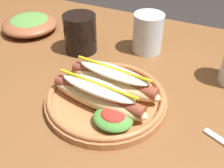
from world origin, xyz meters
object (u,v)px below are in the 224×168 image
at_px(soda_cup, 80,33).
at_px(side_bowl, 30,23).
at_px(hot_dog_plate, 106,94).
at_px(water_cup, 148,33).

distance_m(soda_cup, side_bowl, 0.21).
xyz_separation_m(hot_dog_plate, water_cup, (0.00, 0.25, 0.03)).
bearing_deg(side_bowl, water_cup, 6.11).
relative_size(soda_cup, side_bowl, 0.60).
relative_size(water_cup, side_bowl, 0.62).
distance_m(hot_dog_plate, water_cup, 0.25).
xyz_separation_m(hot_dog_plate, side_bowl, (-0.37, 0.21, -0.00)).
height_order(soda_cup, side_bowl, soda_cup).
bearing_deg(water_cup, soda_cup, -155.35).
bearing_deg(water_cup, hot_dog_plate, -90.75).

